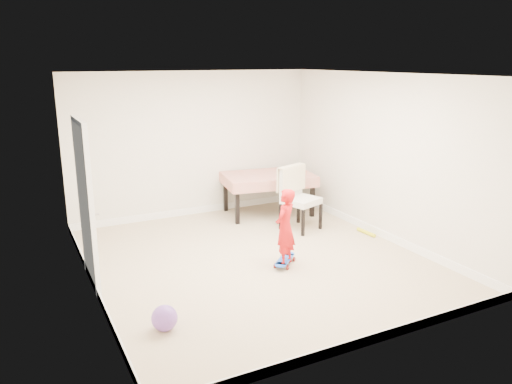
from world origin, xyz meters
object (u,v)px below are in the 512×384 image
dining_table (268,194)px  balloon (164,318)px  skateboard (285,262)px  dining_chair (301,199)px  child (285,230)px

dining_table → balloon: (-2.94, -3.16, -0.24)m
skateboard → balloon: (-2.02, -0.94, 0.10)m
dining_table → balloon: size_ratio=5.74×
dining_table → dining_chair: bearing=-76.5°
skateboard → balloon: balloon is taller
child → balloon: bearing=-12.2°
skateboard → child: (-0.04, -0.06, 0.50)m
dining_table → balloon: dining_table is taller
skateboard → balloon: 2.23m
dining_chair → balloon: size_ratio=3.82×
dining_chair → child: (-1.04, -1.25, 0.01)m
dining_table → balloon: 4.32m
dining_table → child: (-0.96, -2.28, 0.16)m
dining_chair → balloon: (-3.02, -2.13, -0.39)m
dining_chair → balloon: dining_chair is taller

